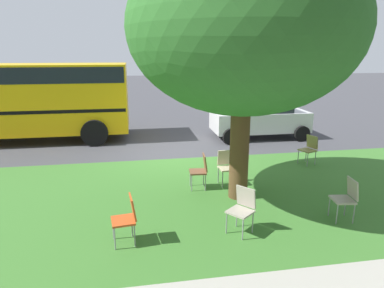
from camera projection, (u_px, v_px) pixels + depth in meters
name	position (u px, v px, depth m)	size (l,w,h in m)	color
ground	(178.00, 157.00, 11.07)	(80.00, 80.00, 0.00)	#424247
grass_verge	(196.00, 196.00, 8.03)	(48.00, 6.00, 0.01)	#3D752D
street_tree	(244.00, 29.00, 7.04)	(4.90, 4.90, 5.59)	brown
chair_0	(346.00, 196.00, 6.79)	(0.47, 0.47, 0.88)	#ADA393
chair_1	(201.00, 169.00, 8.39)	(0.45, 0.45, 0.88)	brown
chair_2	(127.00, 216.00, 5.97)	(0.47, 0.47, 0.88)	#C64C1E
chair_3	(309.00, 147.00, 10.24)	(0.54, 0.53, 0.88)	olive
chair_4	(226.00, 165.00, 8.68)	(0.45, 0.45, 0.88)	beige
chair_5	(242.00, 207.00, 6.32)	(0.59, 0.58, 0.88)	#ADA393
parked_car	(260.00, 117.00, 13.38)	(3.70, 1.92, 1.65)	silver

